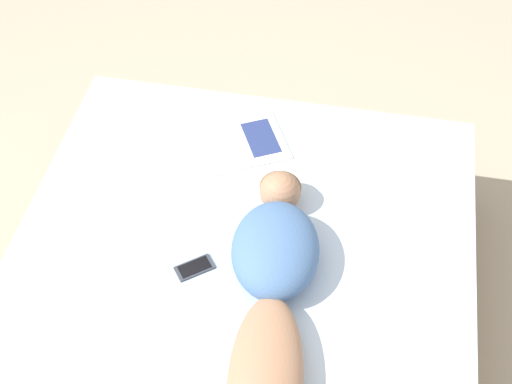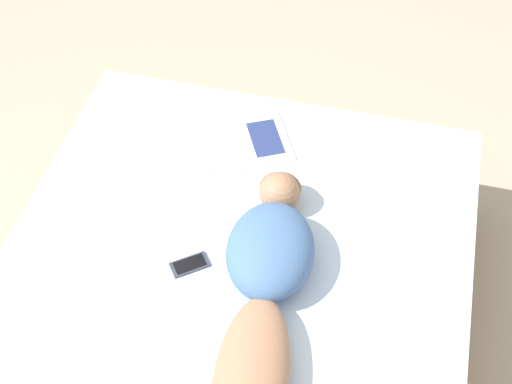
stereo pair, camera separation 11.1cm
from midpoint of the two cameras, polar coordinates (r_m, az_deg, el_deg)
ground_plane at (r=3.27m, az=-0.89°, el=-12.23°), size 12.00×12.00×0.00m
bed at (r=3.03m, az=-0.95°, el=-9.75°), size 1.91×2.14×0.57m
person at (r=2.65m, az=1.90°, el=-7.81°), size 0.41×1.27×0.20m
open_magazine at (r=3.24m, az=0.08°, el=3.99°), size 0.51×0.47×0.01m
cell_phone at (r=2.82m, az=-4.20°, el=-5.84°), size 0.16×0.15×0.01m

